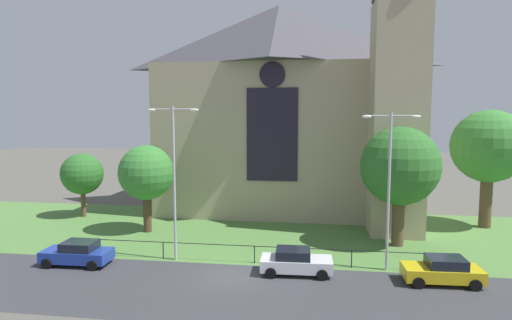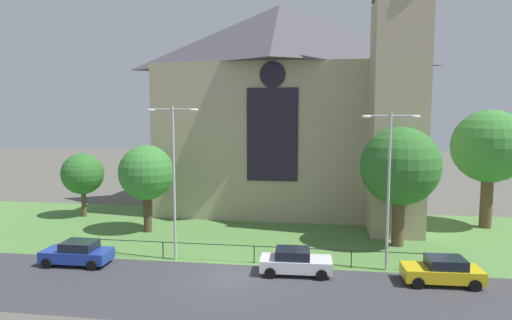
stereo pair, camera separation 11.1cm
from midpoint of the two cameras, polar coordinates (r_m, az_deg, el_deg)
name	(u,v)px [view 2 (the right image)]	position (r m, az deg, el deg)	size (l,w,h in m)	color
ground	(254,231)	(35.34, -0.18, -9.41)	(160.00, 160.00, 0.00)	#56544C
road_asphalt	(221,290)	(24.16, -4.57, -16.86)	(120.00, 8.00, 0.01)	#38383D
grass_verge	(250,238)	(33.43, -0.69, -10.31)	(120.00, 20.00, 0.01)	#517F3D
church_building	(286,106)	(42.24, 4.11, 7.17)	(23.20, 16.20, 26.00)	tan
iron_railing	(254,248)	(27.79, -0.13, -11.68)	(24.28, 0.07, 1.13)	black
tree_left_near	(146,173)	(35.31, -14.27, -1.69)	(4.40, 4.40, 7.03)	#4C3823
tree_left_far	(83,174)	(42.62, -21.97, -1.73)	(3.80, 3.80, 5.91)	brown
tree_right_far	(489,147)	(40.25, 28.66, 1.50)	(6.01, 6.01, 9.84)	brown
tree_right_near	(400,167)	(32.08, 18.68, -0.85)	(5.58, 5.58, 8.59)	brown
streetlamp_near	(174,166)	(27.81, -10.77, -0.76)	(3.37, 0.26, 9.94)	#B2B2B7
streetlamp_far	(389,173)	(26.66, 17.38, -1.69)	(3.37, 0.26, 9.54)	#B2B2B7
parked_car_blue	(78,253)	(29.77, -22.53, -11.34)	(4.24, 2.09, 1.51)	#1E3899
parked_car_white	(295,262)	(26.19, 5.36, -13.29)	(4.27, 2.15, 1.51)	silver
parked_car_yellow	(442,271)	(26.78, 23.64, -13.34)	(4.27, 2.15, 1.51)	gold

